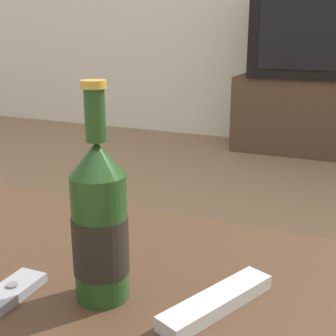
{
  "coord_description": "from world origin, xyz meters",
  "views": [
    {
      "loc": [
        0.36,
        -0.5,
        0.82
      ],
      "look_at": [
        0.01,
        0.29,
        0.57
      ],
      "focal_mm": 50.0,
      "sensor_mm": 36.0,
      "label": 1
    }
  ],
  "objects": [
    {
      "name": "coffee_table",
      "position": [
        0.0,
        0.0,
        0.4
      ],
      "size": [
        1.36,
        0.61,
        0.47
      ],
      "color": "#422B1C",
      "rests_on": "ground_plane"
    },
    {
      "name": "tv_stand",
      "position": [
        -0.01,
        2.76,
        0.26
      ],
      "size": [
        1.05,
        0.38,
        0.51
      ],
      "color": "#4C3828",
      "rests_on": "ground_plane"
    },
    {
      "name": "television",
      "position": [
        -0.01,
        2.76,
        0.81
      ],
      "size": [
        0.84,
        0.44,
        0.6
      ],
      "color": "black",
      "rests_on": "tv_stand"
    },
    {
      "name": "beer_bottle",
      "position": [
        0.05,
        -0.01,
        0.57
      ],
      "size": [
        0.08,
        0.08,
        0.3
      ],
      "color": "#1E4219",
      "rests_on": "coffee_table"
    },
    {
      "name": "cell_phone",
      "position": [
        -0.07,
        -0.06,
        0.47
      ],
      "size": [
        0.05,
        0.1,
        0.02
      ],
      "rotation": [
        0.0,
        0.0,
        0.02
      ],
      "color": "gray",
      "rests_on": "coffee_table"
    },
    {
      "name": "remote_control",
      "position": [
        0.2,
        0.02,
        0.48
      ],
      "size": [
        0.11,
        0.19,
        0.02
      ],
      "rotation": [
        0.0,
        0.0,
        -0.41
      ],
      "color": "beige",
      "rests_on": "coffee_table"
    }
  ]
}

